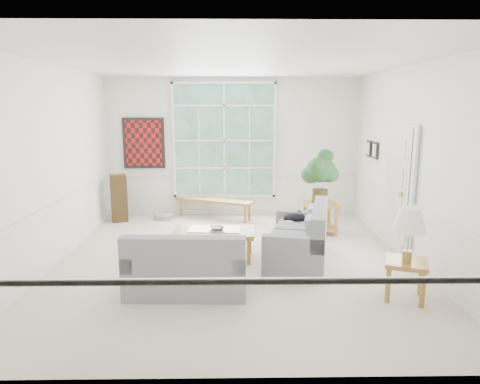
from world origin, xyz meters
name	(u,v)px	position (x,y,z in m)	size (l,w,h in m)	color
floor	(234,260)	(0.00, 0.00, -0.01)	(5.50, 6.00, 0.01)	beige
ceiling	(233,62)	(0.00, 0.00, 3.00)	(5.50, 6.00, 0.02)	white
wall_back	(233,147)	(0.00, 3.00, 1.50)	(5.50, 0.02, 3.00)	white
wall_front	(234,213)	(0.00, -3.00, 1.50)	(5.50, 0.02, 3.00)	white
wall_left	(50,166)	(-2.75, 0.00, 1.50)	(0.02, 6.00, 3.00)	white
wall_right	(415,165)	(2.75, 0.00, 1.50)	(0.02, 6.00, 3.00)	white
window_back	(224,141)	(-0.20, 2.96, 1.65)	(2.30, 0.08, 2.40)	white
entry_door	(395,187)	(2.71, 0.60, 1.05)	(0.08, 0.90, 2.10)	white
door_sidelight	(411,188)	(2.71, -0.03, 1.15)	(0.08, 0.26, 1.90)	white
wall_art	(144,143)	(-1.95, 2.95, 1.60)	(0.90, 0.06, 1.10)	maroon
wall_frame_near	(375,150)	(2.71, 1.75, 1.55)	(0.04, 0.26, 0.32)	black
wall_frame_far	(368,149)	(2.71, 2.15, 1.55)	(0.04, 0.26, 0.32)	black
loveseat_right	(298,234)	(0.98, -0.07, 0.45)	(0.85, 1.65, 0.89)	gray
loveseat_front	(187,261)	(-0.61, -1.15, 0.41)	(1.52, 0.79, 0.82)	gray
coffee_table	(215,244)	(-0.31, 0.09, 0.23)	(1.26, 0.69, 0.47)	olive
pewter_bowl	(217,228)	(-0.26, 0.07, 0.50)	(0.27, 0.27, 0.07)	#98989E
window_bench	(214,209)	(-0.42, 2.65, 0.20)	(1.74, 0.34, 0.41)	olive
end_table	(320,218)	(1.64, 1.45, 0.30)	(0.60, 0.60, 0.60)	olive
houseplant	(320,176)	(1.62, 1.45, 1.11)	(0.60, 0.60, 1.02)	#255025
side_table	(405,280)	(2.13, -1.42, 0.25)	(0.49, 0.49, 0.50)	olive
table_lamp	(409,236)	(2.10, -1.49, 0.84)	(0.40, 0.40, 0.68)	silver
pet_bed	(164,216)	(-1.51, 2.59, 0.06)	(0.43, 0.43, 0.13)	gray
floor_speaker	(119,198)	(-2.40, 2.38, 0.50)	(0.31, 0.24, 0.99)	#3A2812
cat	(295,218)	(1.02, 0.52, 0.55)	(0.38, 0.27, 0.18)	black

